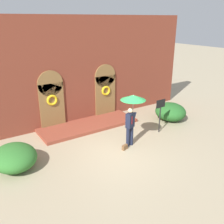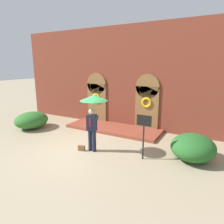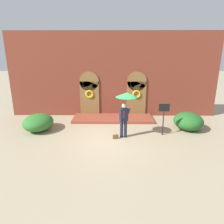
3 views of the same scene
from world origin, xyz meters
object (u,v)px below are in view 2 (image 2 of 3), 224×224
person_with_umbrella (93,106)px  sign_post (144,130)px  handbag (82,148)px  shrub_left (32,120)px  shrub_right (193,147)px

person_with_umbrella → sign_post: 2.16m
person_with_umbrella → handbag: bearing=-158.5°
handbag → shrub_left: bearing=150.6°
sign_post → shrub_right: size_ratio=0.97×
handbag → shrub_left: shrub_left is taller
handbag → shrub_right: (4.17, 1.38, 0.38)m
person_with_umbrella → sign_post: size_ratio=1.37×
sign_post → shrub_left: (-6.88, 0.63, -0.70)m
person_with_umbrella → handbag: (-0.51, -0.20, -1.80)m
sign_post → handbag: bearing=-168.4°
person_with_umbrella → shrub_right: person_with_umbrella is taller
person_with_umbrella → shrub_left: size_ratio=1.24×
sign_post → shrub_left: bearing=174.8°
shrub_left → shrub_right: size_ratio=1.07×
person_with_umbrella → shrub_left: 5.18m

